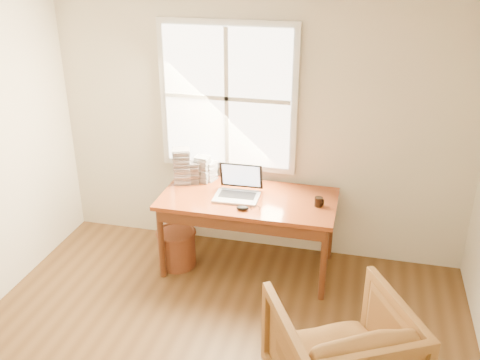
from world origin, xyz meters
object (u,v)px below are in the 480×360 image
object	(u,v)px
cd_stack_a	(203,169)
wicker_stool	(177,248)
laptop	(237,182)
desk	(248,199)
coffee_mug	(319,202)
armchair	(339,354)

from	to	relation	value
cd_stack_a	wicker_stool	bearing A→B (deg)	-115.63
wicker_stool	laptop	distance (m)	0.94
desk	cd_stack_a	bearing A→B (deg)	155.55
desk	cd_stack_a	distance (m)	0.58
laptop	cd_stack_a	bearing A→B (deg)	143.88
laptop	cd_stack_a	xyz separation A→B (m)	(-0.41, 0.28, -0.04)
coffee_mug	cd_stack_a	world-z (taller)	cd_stack_a
armchair	laptop	distance (m)	1.82
laptop	coffee_mug	distance (m)	0.75
laptop	coffee_mug	size ratio (longest dim) A/B	5.68
armchair	wicker_stool	distance (m)	2.11
desk	coffee_mug	distance (m)	0.64
cd_stack_a	laptop	bearing A→B (deg)	-34.70
desk	wicker_stool	distance (m)	0.88
armchair	laptop	size ratio (longest dim) A/B	1.84
wicker_stool	coffee_mug	distance (m)	1.46
desk	armchair	world-z (taller)	armchair
desk	laptop	world-z (taller)	laptop
armchair	laptop	bearing A→B (deg)	-80.94
wicker_stool	cd_stack_a	bearing A→B (deg)	64.37
desk	laptop	distance (m)	0.22
wicker_stool	coffee_mug	world-z (taller)	coffee_mug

